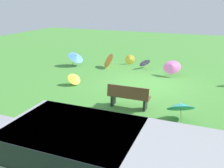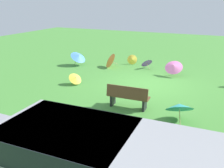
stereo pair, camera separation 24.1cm
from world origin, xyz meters
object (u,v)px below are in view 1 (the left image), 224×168
object	(u,v)px
parasol_pink_0	(172,66)
parasol_teal_1	(180,106)
park_bench	(129,96)
parasol_blue_1	(76,56)
parasol_yellow_0	(130,59)
van_dark	(108,162)
parasol_yellow_1	(75,78)
parasol_orange_1	(107,60)
parasol_purple_0	(144,62)

from	to	relation	value
parasol_pink_0	parasol_teal_1	distance (m)	5.29
park_bench	parasol_blue_1	distance (m)	7.01
parasol_pink_0	parasol_yellow_0	size ratio (longest dim) A/B	1.36
van_dark	parasol_yellow_1	bearing A→B (deg)	-53.66
parasol_pink_0	parasol_yellow_0	distance (m)	3.32
park_bench	parasol_teal_1	size ratio (longest dim) A/B	1.35
van_dark	parasol_teal_1	bearing A→B (deg)	-100.38
parasol_orange_1	parasol_yellow_0	bearing A→B (deg)	-128.19
parasol_orange_1	parasol_yellow_0	distance (m)	1.63
parasol_purple_0	parasol_blue_1	world-z (taller)	parasol_blue_1
parasol_orange_1	parasol_purple_0	bearing A→B (deg)	-161.65
van_dark	parasol_blue_1	bearing A→B (deg)	-56.02
parasol_pink_0	parasol_blue_1	xyz separation A→B (m)	(5.84, 0.08, 0.03)
van_dark	parasol_yellow_1	world-z (taller)	van_dark
parasol_pink_0	parasol_teal_1	size ratio (longest dim) A/B	0.78
parasol_yellow_1	parasol_purple_0	world-z (taller)	parasol_purple_0
parasol_blue_1	parasol_teal_1	distance (m)	8.69
van_dark	parasol_blue_1	xyz separation A→B (m)	(6.28, -9.32, -0.32)
parasol_purple_0	parasol_teal_1	xyz separation A→B (m)	(-3.02, 6.15, 0.16)
parasol_yellow_0	parasol_blue_1	distance (m)	3.38
parasol_teal_1	parasol_purple_0	bearing A→B (deg)	-63.85
parasol_purple_0	parasol_teal_1	world-z (taller)	parasol_teal_1
parasol_yellow_1	parasol_purple_0	distance (m)	4.88
parasol_orange_1	park_bench	bearing A→B (deg)	121.57
parasol_pink_0	parasol_orange_1	world-z (taller)	parasol_pink_0
parasol_teal_1	parasol_blue_1	bearing A→B (deg)	-35.65
park_bench	parasol_pink_0	distance (m)	4.93
park_bench	parasol_purple_0	size ratio (longest dim) A/B	1.85
van_dark	parasol_blue_1	distance (m)	11.24
parasol_orange_1	parasol_blue_1	distance (m)	1.97
van_dark	parasol_yellow_0	bearing A→B (deg)	-73.02
parasol_teal_1	parasol_orange_1	bearing A→B (deg)	-46.70
parasol_purple_0	parasol_blue_1	size ratio (longest dim) A/B	0.77
parasol_yellow_0	parasol_yellow_1	world-z (taller)	parasol_yellow_0
parasol_yellow_1	parasol_teal_1	bearing A→B (deg)	160.96
parasol_purple_0	parasol_yellow_0	bearing A→B (deg)	-27.22
parasol_pink_0	parasol_purple_0	distance (m)	2.07
parasol_orange_1	parasol_blue_1	size ratio (longest dim) A/B	0.98
parasol_yellow_0	parasol_orange_1	bearing A→B (deg)	51.81
park_bench	parasol_yellow_1	distance (m)	3.63
park_bench	parasol_orange_1	bearing A→B (deg)	-58.43
parasol_teal_1	park_bench	bearing A→B (deg)	-7.86
van_dark	parasol_teal_1	size ratio (longest dim) A/B	3.89
parasol_yellow_1	parasol_purple_0	bearing A→B (deg)	-117.12
parasol_yellow_1	parasol_teal_1	xyz separation A→B (m)	(-5.24, 1.81, 0.20)
park_bench	parasol_teal_1	bearing A→B (deg)	172.14
park_bench	parasol_blue_1	bearing A→B (deg)	-43.18
parasol_orange_1	parasol_yellow_1	world-z (taller)	parasol_orange_1
parasol_purple_0	parasol_blue_1	bearing A→B (deg)	15.01
park_bench	parasol_pink_0	bearing A→B (deg)	-98.56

